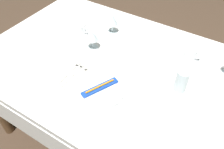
% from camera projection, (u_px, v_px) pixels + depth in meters
% --- Properties ---
extents(ground_plane, '(6.00, 6.00, 0.00)m').
position_uv_depth(ground_plane, '(122.00, 135.00, 1.90)').
color(ground_plane, '#4C3828').
extents(dining_table, '(1.80, 1.11, 0.74)m').
position_uv_depth(dining_table, '(125.00, 78.00, 1.44)').
color(dining_table, white).
rests_on(dining_table, ground).
extents(dinner_plate, '(0.27, 0.27, 0.02)m').
position_uv_depth(dinner_plate, '(100.00, 89.00, 1.25)').
color(dinner_plate, white).
rests_on(dinner_plate, dining_table).
extents(toothbrush_package, '(0.12, 0.21, 0.02)m').
position_uv_depth(toothbrush_package, '(100.00, 87.00, 1.24)').
color(toothbrush_package, blue).
rests_on(toothbrush_package, dinner_plate).
extents(fork_outer, '(0.03, 0.22, 0.00)m').
position_uv_depth(fork_outer, '(79.00, 76.00, 1.33)').
color(fork_outer, beige).
rests_on(fork_outer, dining_table).
extents(fork_inner, '(0.03, 0.22, 0.00)m').
position_uv_depth(fork_inner, '(75.00, 73.00, 1.35)').
color(fork_inner, beige).
rests_on(fork_inner, dining_table).
extents(fork_salad, '(0.02, 0.21, 0.00)m').
position_uv_depth(fork_salad, '(71.00, 71.00, 1.36)').
color(fork_salad, beige).
rests_on(fork_salad, dining_table).
extents(dinner_knife, '(0.02, 0.24, 0.00)m').
position_uv_depth(dinner_knife, '(127.00, 101.00, 1.20)').
color(dinner_knife, beige).
rests_on(dinner_knife, dining_table).
extents(spoon_soup, '(0.03, 0.21, 0.01)m').
position_uv_depth(spoon_soup, '(137.00, 100.00, 1.21)').
color(spoon_soup, beige).
rests_on(spoon_soup, dining_table).
extents(spoon_dessert, '(0.03, 0.22, 0.01)m').
position_uv_depth(spoon_dessert, '(141.00, 102.00, 1.20)').
color(spoon_dessert, beige).
rests_on(spoon_dessert, dining_table).
extents(saucer_left, '(0.13, 0.13, 0.01)m').
position_uv_depth(saucer_left, '(189.00, 59.00, 1.43)').
color(saucer_left, white).
rests_on(saucer_left, dining_table).
extents(coffee_cup_left, '(0.10, 0.08, 0.07)m').
position_uv_depth(coffee_cup_left, '(191.00, 53.00, 1.40)').
color(coffee_cup_left, white).
rests_on(coffee_cup_left, saucer_left).
extents(saucer_right, '(0.14, 0.14, 0.01)m').
position_uv_depth(saucer_right, '(80.00, 33.00, 1.63)').
color(saucer_right, white).
rests_on(saucer_right, dining_table).
extents(coffee_cup_right, '(0.10, 0.08, 0.07)m').
position_uv_depth(coffee_cup_right, '(80.00, 28.00, 1.60)').
color(coffee_cup_right, white).
rests_on(coffee_cup_right, saucer_right).
extents(wine_glass_centre, '(0.07, 0.07, 0.14)m').
position_uv_depth(wine_glass_centre, '(112.00, 20.00, 1.58)').
color(wine_glass_centre, silver).
rests_on(wine_glass_centre, dining_table).
extents(wine_glass_left, '(0.08, 0.08, 0.13)m').
position_uv_depth(wine_glass_left, '(92.00, 36.00, 1.45)').
color(wine_glass_left, silver).
rests_on(wine_glass_left, dining_table).
extents(drink_tumbler, '(0.07, 0.07, 0.13)m').
position_uv_depth(drink_tumbler, '(181.00, 82.00, 1.22)').
color(drink_tumbler, silver).
rests_on(drink_tumbler, dining_table).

